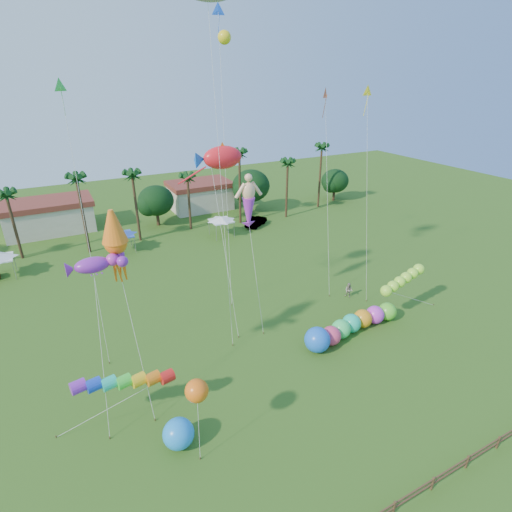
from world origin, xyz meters
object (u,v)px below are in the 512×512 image
spectator_b (349,290)px  blue_ball (178,434)px  car_b (256,221)px  caterpillar_inflatable (349,326)px

spectator_b → blue_ball: (-21.89, -9.68, 0.19)m
car_b → spectator_b: bearing=141.7°
car_b → caterpillar_inflatable: (-6.00, -29.43, 0.17)m
car_b → blue_ball: blue_ball is taller
car_b → caterpillar_inflatable: bearing=133.8°
caterpillar_inflatable → car_b: bearing=72.5°
spectator_b → caterpillar_inflatable: (-4.46, -5.33, 0.11)m
car_b → spectator_b: spectator_b is taller
car_b → spectator_b: (-1.54, -24.10, 0.06)m
blue_ball → spectator_b: bearing=23.8°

